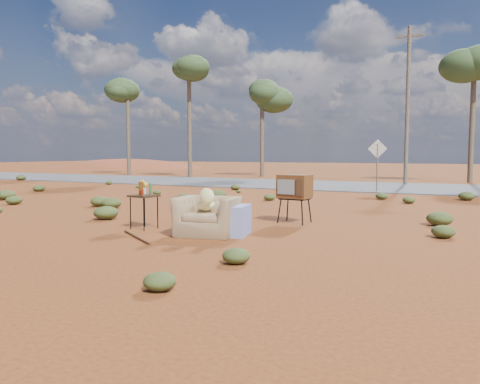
% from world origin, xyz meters
% --- Properties ---
extents(ground, '(140.00, 140.00, 0.00)m').
position_xyz_m(ground, '(0.00, 0.00, 0.00)').
color(ground, brown).
rests_on(ground, ground).
extents(highway, '(140.00, 7.00, 0.04)m').
position_xyz_m(highway, '(0.00, 15.00, 0.02)').
color(highway, '#565659').
rests_on(highway, ground).
extents(dirt_mound, '(26.00, 18.00, 2.00)m').
position_xyz_m(dirt_mound, '(-30.00, 34.00, 0.00)').
color(dirt_mound, brown).
rests_on(dirt_mound, ground).
extents(armchair, '(1.46, 1.11, 1.02)m').
position_xyz_m(armchair, '(0.36, 0.13, 0.47)').
color(armchair, '#8F724E').
rests_on(armchair, ground).
extents(tv_unit, '(0.75, 0.62, 1.12)m').
position_xyz_m(tv_unit, '(1.28, 2.39, 0.84)').
color(tv_unit, black).
rests_on(tv_unit, ground).
extents(side_table, '(0.58, 0.58, 1.02)m').
position_xyz_m(side_table, '(-1.38, 0.21, 0.75)').
color(side_table, '#341F13').
rests_on(side_table, ground).
extents(rusty_bar, '(1.33, 0.95, 0.04)m').
position_xyz_m(rusty_bar, '(-0.77, -0.82, 0.02)').
color(rusty_bar, '#4C2814').
rests_on(rusty_bar, ground).
extents(road_sign, '(0.78, 0.06, 2.19)m').
position_xyz_m(road_sign, '(1.50, 12.00, 1.50)').
color(road_sign, brown).
rests_on(road_sign, ground).
extents(eucalyptus_far_left, '(3.20, 3.20, 7.10)m').
position_xyz_m(eucalyptus_far_left, '(-18.00, 20.00, 5.94)').
color(eucalyptus_far_left, brown).
rests_on(eucalyptus_far_left, ground).
extents(eucalyptus_left, '(3.20, 3.20, 8.10)m').
position_xyz_m(eucalyptus_left, '(-12.00, 19.00, 6.92)').
color(eucalyptus_left, brown).
rests_on(eucalyptus_left, ground).
extents(eucalyptus_near_left, '(3.20, 3.20, 6.60)m').
position_xyz_m(eucalyptus_near_left, '(-8.00, 22.00, 5.45)').
color(eucalyptus_near_left, brown).
rests_on(eucalyptus_near_left, ground).
extents(eucalyptus_center, '(3.20, 3.20, 7.60)m').
position_xyz_m(eucalyptus_center, '(5.00, 21.00, 6.43)').
color(eucalyptus_center, brown).
rests_on(eucalyptus_center, ground).
extents(utility_pole_center, '(1.40, 0.20, 8.00)m').
position_xyz_m(utility_pole_center, '(2.00, 17.50, 4.15)').
color(utility_pole_center, brown).
rests_on(utility_pole_center, ground).
extents(scrub_patch, '(17.49, 8.07, 0.33)m').
position_xyz_m(scrub_patch, '(-0.82, 4.41, 0.14)').
color(scrub_patch, '#455425').
rests_on(scrub_patch, ground).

